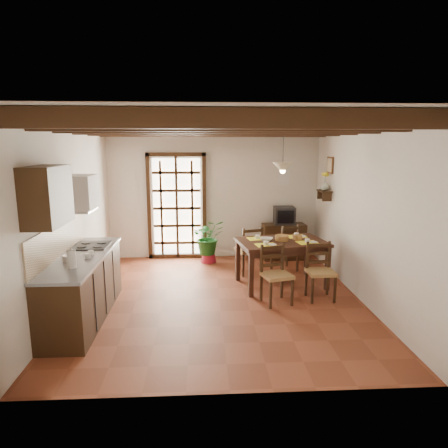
{
  "coord_description": "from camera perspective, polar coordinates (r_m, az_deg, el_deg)",
  "views": [
    {
      "loc": [
        -0.26,
        -6.06,
        2.44
      ],
      "look_at": [
        0.1,
        0.4,
        1.15
      ],
      "focal_mm": 32.0,
      "sensor_mm": 36.0,
      "label": 1
    }
  ],
  "objects": [
    {
      "name": "ground_plane",
      "position": [
        6.54,
        -0.69,
        -10.64
      ],
      "size": [
        5.0,
        5.0,
        0.0
      ],
      "primitive_type": "plane",
      "color": "brown"
    },
    {
      "name": "room_shell",
      "position": [
        6.1,
        -0.73,
        5.4
      ],
      "size": [
        4.52,
        5.02,
        2.81
      ],
      "color": "silver",
      "rests_on": "ground_plane"
    },
    {
      "name": "ceiling_beams",
      "position": [
        6.07,
        -0.76,
        13.63
      ],
      "size": [
        4.5,
        4.34,
        0.2
      ],
      "color": "black",
      "rests_on": "room_shell"
    },
    {
      "name": "french_door",
      "position": [
        8.62,
        -6.75,
        2.77
      ],
      "size": [
        1.26,
        0.11,
        2.32
      ],
      "color": "white",
      "rests_on": "ground_plane"
    },
    {
      "name": "kitchen_counter",
      "position": [
        6.05,
        -19.49,
        -8.38
      ],
      "size": [
        0.64,
        2.25,
        1.38
      ],
      "color": "black",
      "rests_on": "ground_plane"
    },
    {
      "name": "upper_cabinet",
      "position": [
        5.13,
        -23.95,
        3.69
      ],
      "size": [
        0.35,
        0.8,
        0.7
      ],
      "primitive_type": "cube",
      "color": "black",
      "rests_on": "room_shell"
    },
    {
      "name": "range_hood",
      "position": [
        6.31,
        -19.7,
        4.19
      ],
      "size": [
        0.38,
        0.6,
        0.54
      ],
      "color": "white",
      "rests_on": "room_shell"
    },
    {
      "name": "counter_items",
      "position": [
        5.99,
        -19.56,
        -3.71
      ],
      "size": [
        0.5,
        1.43,
        0.25
      ],
      "color": "black",
      "rests_on": "kitchen_counter"
    },
    {
      "name": "dining_table",
      "position": [
        7.02,
        8.24,
        -3.19
      ],
      "size": [
        1.62,
        1.19,
        0.8
      ],
      "rotation": [
        0.0,
        0.0,
        0.17
      ],
      "color": "black",
      "rests_on": "ground_plane"
    },
    {
      "name": "chair_near_left",
      "position": [
        6.34,
        7.46,
        -8.69
      ],
      "size": [
        0.52,
        0.5,
        0.92
      ],
      "rotation": [
        0.0,
        0.0,
        0.28
      ],
      "color": "#9F7843",
      "rests_on": "ground_plane"
    },
    {
      "name": "chair_near_right",
      "position": [
        6.62,
        13.56,
        -8.03
      ],
      "size": [
        0.43,
        0.42,
        0.91
      ],
      "rotation": [
        0.0,
        0.0,
        0.03
      ],
      "color": "#9F7843",
      "rests_on": "ground_plane"
    },
    {
      "name": "chair_far_left",
      "position": [
        7.7,
        3.54,
        -4.94
      ],
      "size": [
        0.53,
        0.52,
        0.93
      ],
      "rotation": [
        0.0,
        0.0,
        3.45
      ],
      "color": "#9F7843",
      "rests_on": "ground_plane"
    },
    {
      "name": "chair_far_right",
      "position": [
        7.94,
        8.7,
        -4.55
      ],
      "size": [
        0.56,
        0.55,
        0.93
      ],
      "rotation": [
        0.0,
        0.0,
        3.55
      ],
      "color": "#9F7843",
      "rests_on": "ground_plane"
    },
    {
      "name": "table_setting",
      "position": [
        6.98,
        8.28,
        -1.72
      ],
      "size": [
        1.08,
        0.72,
        0.1
      ],
      "rotation": [
        0.0,
        0.0,
        0.17
      ],
      "color": "yellow",
      "rests_on": "dining_table"
    },
    {
      "name": "table_bowl",
      "position": [
        6.95,
        6.08,
        -2.19
      ],
      "size": [
        0.28,
        0.28,
        0.05
      ],
      "primitive_type": "imported",
      "rotation": [
        0.0,
        0.0,
        -0.34
      ],
      "color": "white",
      "rests_on": "dining_table"
    },
    {
      "name": "sideboard",
      "position": [
        8.71,
        8.5,
        -2.49
      ],
      "size": [
        0.92,
        0.45,
        0.77
      ],
      "primitive_type": "cube",
      "rotation": [
        0.0,
        0.0,
        0.05
      ],
      "color": "black",
      "rests_on": "ground_plane"
    },
    {
      "name": "crt_tv",
      "position": [
        8.59,
        8.62,
        1.23
      ],
      "size": [
        0.44,
        0.41,
        0.37
      ],
      "rotation": [
        0.0,
        0.0,
        -0.04
      ],
      "color": "black",
      "rests_on": "sideboard"
    },
    {
      "name": "fuse_box",
      "position": [
        8.75,
        8.49,
        6.64
      ],
      "size": [
        0.25,
        0.03,
        0.32
      ],
      "primitive_type": "cube",
      "color": "white",
      "rests_on": "room_shell"
    },
    {
      "name": "plant_pot",
      "position": [
        8.44,
        -2.21,
        -4.76
      ],
      "size": [
        0.33,
        0.33,
        0.2
      ],
      "primitive_type": "cone",
      "color": "maroon",
      "rests_on": "ground_plane"
    },
    {
      "name": "potted_plant",
      "position": [
        8.32,
        -2.24,
        -1.71
      ],
      "size": [
        1.97,
        1.78,
        1.92
      ],
      "primitive_type": "imported",
      "rotation": [
        0.0,
        0.0,
        0.19
      ],
      "color": "#144C19",
      "rests_on": "ground_plane"
    },
    {
      "name": "wall_shelf",
      "position": [
        8.08,
        14.16,
        4.34
      ],
      "size": [
        0.2,
        0.42,
        0.2
      ],
      "color": "black",
      "rests_on": "room_shell"
    },
    {
      "name": "shelf_vase",
      "position": [
        8.07,
        14.2,
        5.32
      ],
      "size": [
        0.15,
        0.15,
        0.15
      ],
      "primitive_type": "imported",
      "color": "#B2BFB2",
      "rests_on": "wall_shelf"
    },
    {
      "name": "shelf_flowers",
      "position": [
        8.05,
        14.28,
        6.79
      ],
      "size": [
        0.14,
        0.14,
        0.36
      ],
      "color": "yellow",
      "rests_on": "shelf_vase"
    },
    {
      "name": "framed_picture",
      "position": [
        8.06,
        14.91,
        8.13
      ],
      "size": [
        0.03,
        0.32,
        0.32
      ],
      "color": "brown",
      "rests_on": "room_shell"
    },
    {
      "name": "pendant_lamp",
      "position": [
        6.91,
        8.4,
        8.16
      ],
      "size": [
        0.36,
        0.36,
        0.84
      ],
      "color": "black",
      "rests_on": "room_shell"
    }
  ]
}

